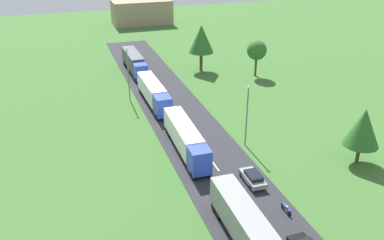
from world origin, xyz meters
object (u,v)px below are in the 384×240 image
object	(u,v)px
truck_lead	(247,227)
truck_third	(154,92)
car_third	(253,178)
motorcycle_courier	(286,208)
truck_second	(186,138)
tree_oak	(363,127)
truck_fourth	(134,62)
distant_building	(142,12)
lamppost_second	(247,113)
tree_pine	(201,39)
lamppost_third	(128,72)
tree_birch	(257,50)

from	to	relation	value
truck_lead	truck_third	world-z (taller)	truck_lead
truck_lead	car_third	world-z (taller)	truck_lead
truck_third	motorcycle_courier	xyz separation A→B (m)	(6.31, -32.53, -1.60)
truck_second	tree_oak	bearing A→B (deg)	-25.12
car_third	truck_third	bearing A→B (deg)	101.46
truck_fourth	distant_building	bearing A→B (deg)	76.01
truck_third	motorcycle_courier	world-z (taller)	truck_third
truck_second	lamppost_second	xyz separation A→B (m)	(8.28, -0.75, 2.67)
truck_third	tree_pine	distance (m)	20.06
car_third	truck_second	bearing A→B (deg)	118.52
truck_second	motorcycle_courier	bearing A→B (deg)	-68.56
truck_third	tree_pine	world-z (taller)	tree_pine
truck_fourth	lamppost_third	xyz separation A→B (m)	(-3.68, -14.51, 2.87)
tree_oak	tree_pine	size ratio (longest dim) A/B	0.78
tree_birch	truck_third	bearing A→B (deg)	-160.50
truck_third	tree_oak	bearing A→B (deg)	-52.68
truck_fourth	tree_oak	bearing A→B (deg)	-65.61
car_third	truck_lead	bearing A→B (deg)	-119.26
lamppost_second	lamppost_third	world-z (taller)	lamppost_third
lamppost_second	tree_pine	xyz separation A→B (m)	(4.87, 32.03, 1.78)
truck_second	tree_pine	bearing A→B (deg)	67.19
truck_third	lamppost_second	xyz separation A→B (m)	(8.48, -17.73, 2.67)
motorcycle_courier	tree_birch	distance (m)	43.92
tree_birch	tree_pine	bearing A→B (deg)	145.76
lamppost_second	distant_building	xyz separation A→B (m)	(2.72, 79.62, -1.33)
truck_lead	truck_fourth	size ratio (longest dim) A/B	1.01
car_third	motorcycle_courier	world-z (taller)	car_third
truck_second	tree_oak	world-z (taller)	tree_oak
lamppost_second	distant_building	bearing A→B (deg)	88.04
tree_birch	distant_building	world-z (taller)	tree_birch
truck_fourth	tree_birch	xyz separation A→B (m)	(22.44, -9.55, 2.93)
car_third	truck_fourth	bearing A→B (deg)	96.75
car_third	distant_building	bearing A→B (deg)	86.22
truck_third	tree_birch	xyz separation A→B (m)	(22.60, 8.00, 3.00)
truck_lead	tree_pine	bearing A→B (deg)	75.29
truck_second	tree_pine	distance (m)	34.22
truck_third	distant_building	xyz separation A→B (m)	(11.21, 61.89, 1.34)
car_third	tree_oak	distance (m)	15.23
truck_fourth	lamppost_second	distance (m)	36.34
tree_pine	motorcycle_courier	bearing A→B (deg)	-98.56
motorcycle_courier	tree_oak	world-z (taller)	tree_oak
truck_second	tree_oak	distance (m)	22.08
truck_fourth	car_third	xyz separation A→B (m)	(5.21, -44.04, -1.42)
truck_lead	distant_building	bearing A→B (deg)	83.59
truck_lead	car_third	size ratio (longest dim) A/B	3.26
car_third	lamppost_third	xyz separation A→B (m)	(-8.89, 29.53, 4.29)
truck_lead	tree_pine	xyz separation A→B (m)	(13.11, 49.94, 4.44)
lamppost_second	distant_building	world-z (taller)	lamppost_second
truck_lead	car_third	bearing A→B (deg)	60.74
tree_pine	truck_third	bearing A→B (deg)	-133.05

